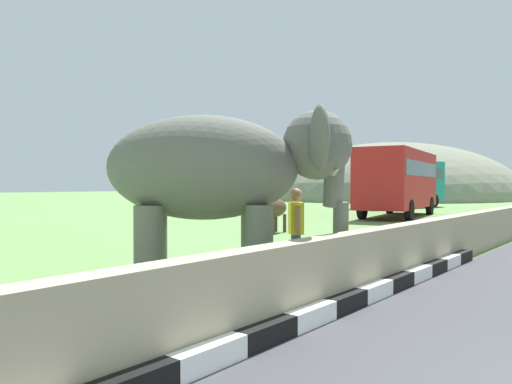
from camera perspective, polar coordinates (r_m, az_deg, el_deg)
The scene contains 8 objects.
striped_curb at distance 5.21m, azimuth -1.86°, elevation -17.06°, with size 16.20×0.20×0.24m.
barrier_parapet at distance 7.17m, azimuth 8.53°, elevation -8.97°, with size 28.00×0.36×1.00m, color tan.
elephant at distance 8.16m, azimuth -3.38°, elevation 2.41°, with size 3.82×3.85×2.96m.
person_handler at distance 9.20m, azimuth 4.58°, elevation -4.12°, with size 0.55×0.50×1.66m.
bus_red at distance 27.88m, azimuth 15.97°, elevation 1.55°, with size 9.04×3.89×3.50m.
bus_teal at distance 38.79m, azimuth 16.20°, elevation 1.34°, with size 8.41×4.23×3.50m.
cow_near at distance 17.71m, azimuth 2.05°, elevation -1.91°, with size 1.92×0.81×1.23m.
hill_east at distance 64.07m, azimuth 15.53°, elevation -0.72°, with size 36.80×29.44×13.68m.
Camera 1 is at (-4.15, 0.60, 1.72)m, focal length 35.00 mm.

